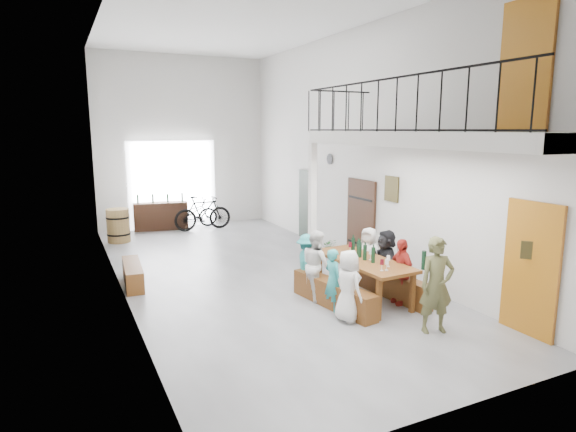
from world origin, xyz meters
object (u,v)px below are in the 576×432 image
bench_inner (333,294)px  side_bench (133,274)px  tasting_table (363,263)px  serving_counter (161,216)px  host_standing (437,285)px  bicycle_near (190,213)px  oak_barrel (118,225)px

bench_inner → side_bench: bench_inner is taller
tasting_table → serving_counter: size_ratio=1.32×
side_bench → serving_counter: (1.63, 5.35, 0.22)m
bench_inner → side_bench: size_ratio=1.32×
serving_counter → bench_inner: bearing=-70.5°
host_standing → bicycle_near: (-1.43, 9.82, -0.29)m
tasting_table → side_bench: tasting_table is taller
bench_inner → host_standing: bearing=-69.6°
oak_barrel → host_standing: bearing=-66.5°
side_bench → host_standing: size_ratio=1.00×
tasting_table → serving_counter: serving_counter is taller
oak_barrel → host_standing: size_ratio=0.62×
bench_inner → serving_counter: serving_counter is taller
bench_inner → bicycle_near: bearing=85.5°
bench_inner → serving_counter: size_ratio=1.22×
tasting_table → oak_barrel: bearing=114.3°
oak_barrel → serving_counter: (1.43, 1.22, -0.04)m
bench_inner → side_bench: bearing=128.5°
tasting_table → side_bench: bearing=140.3°
bench_inner → side_bench: (-3.08, 2.89, -0.02)m
side_bench → bench_inner: bearing=-43.2°
serving_counter → bicycle_near: size_ratio=0.92×
tasting_table → bicycle_near: bicycle_near is taller
side_bench → host_standing: bearing=-48.7°
bench_inner → serving_counter: (-1.45, 8.24, 0.21)m
side_bench → oak_barrel: oak_barrel is taller
tasting_table → bicycle_near: size_ratio=1.22×
serving_counter → host_standing: 10.15m
oak_barrel → tasting_table: bearing=-62.9°
side_bench → oak_barrel: (0.20, 4.13, 0.26)m
tasting_table → host_standing: host_standing is taller
oak_barrel → serving_counter: oak_barrel is taller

